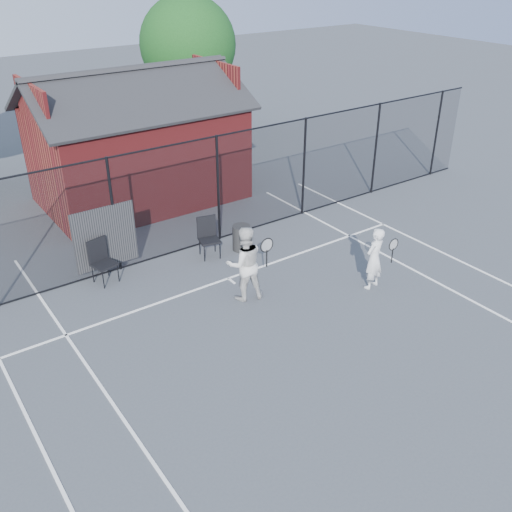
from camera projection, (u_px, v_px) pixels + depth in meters
ground at (305, 338)px, 12.06m from camera, size 80.00×80.00×0.00m
court_lines at (348, 371)px, 11.11m from camera, size 11.02×18.00×0.01m
fence at (176, 202)px, 14.81m from camera, size 22.04×3.00×3.00m
clubhouse at (138, 151)px, 18.01m from camera, size 6.50×4.36×4.19m
tree_right at (188, 45)px, 23.48m from camera, size 3.97×3.97×5.70m
player_front at (374, 258)px, 13.51m from camera, size 0.73×0.57×1.56m
player_back at (245, 263)px, 13.03m from camera, size 1.06×0.91×1.82m
chair_left at (104, 263)px, 13.82m from camera, size 0.64×0.65×1.09m
chair_right at (209, 239)px, 14.98m from camera, size 0.62×0.64×1.07m
waste_bin at (241, 238)px, 15.41m from camera, size 0.53×0.53×0.71m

